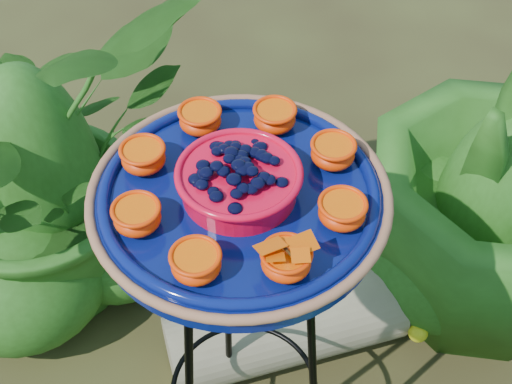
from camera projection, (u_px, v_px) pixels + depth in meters
The scene contains 4 objects.
tripod_stand at pixel (243, 330), 1.23m from camera, with size 0.33×0.33×0.79m.
feeder_dish at pixel (239, 194), 0.97m from camera, with size 0.46×0.46×0.09m.
driftwood_log at pixel (285, 327), 1.68m from camera, with size 0.19×0.19×0.56m, color gray.
shrub_back_left at pixel (36, 157), 1.62m from camera, with size 0.74×0.64×0.82m, color #245316.
Camera 1 is at (-0.10, -0.62, 1.54)m, focal length 50.00 mm.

